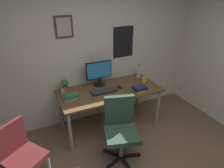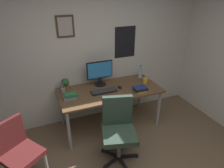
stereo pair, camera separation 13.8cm
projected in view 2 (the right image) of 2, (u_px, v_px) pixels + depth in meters
The scene contains 13 objects.
wall_back at pixel (88, 51), 3.41m from camera, with size 4.40×0.10×2.60m.
desk at pixel (110, 93), 3.36m from camera, with size 1.71×0.80×0.73m.
office_chair at pixel (118, 127), 2.77m from camera, with size 0.58×0.59×0.95m.
side_chair at pixel (18, 149), 2.41m from camera, with size 0.59×0.59×0.88m.
monitor at pixel (100, 72), 3.40m from camera, with size 0.46×0.20×0.43m.
keyboard at pixel (104, 91), 3.25m from camera, with size 0.43×0.15×0.03m.
computer_mouse at pixel (120, 87), 3.37m from camera, with size 0.06×0.11×0.04m.
water_bottle at pixel (140, 73), 3.73m from camera, with size 0.07×0.07×0.25m.
coffee_mug_near at pixel (145, 80), 3.56m from camera, with size 0.12×0.09×0.09m.
potted_plant at pixel (65, 84), 3.30m from camera, with size 0.13×0.13×0.20m.
pen_cup at pixel (63, 90), 3.19m from camera, with size 0.07×0.07×0.20m.
book_stack_left at pixel (70, 96), 3.06m from camera, with size 0.22×0.15×0.09m.
book_stack_right at pixel (140, 89), 3.26m from camera, with size 0.22×0.17×0.08m.
Camera 2 is at (-0.87, -1.08, 2.28)m, focal length 31.63 mm.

